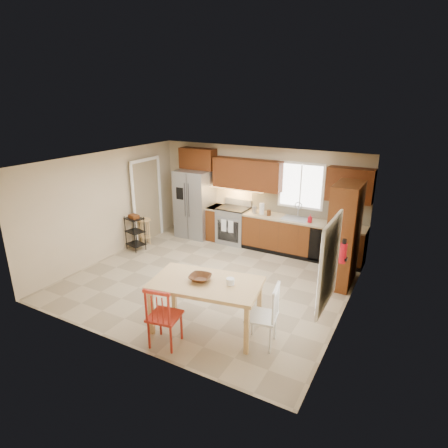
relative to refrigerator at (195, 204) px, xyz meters
name	(u,v)px	position (x,y,z in m)	size (l,w,h in m)	color
floor	(209,280)	(1.70, -2.12, -0.91)	(5.50, 5.50, 0.00)	tan
ceiling	(207,161)	(1.70, -2.12, 1.59)	(5.50, 5.00, 0.02)	silver
wall_back	(258,196)	(1.70, 0.38, 0.34)	(5.50, 0.02, 2.50)	#CCB793
wall_front	(119,273)	(1.70, -4.62, 0.34)	(5.50, 0.02, 2.50)	#CCB793
wall_left	(107,206)	(-1.05, -2.12, 0.34)	(0.02, 5.00, 2.50)	#CCB793
wall_right	(349,249)	(4.45, -2.12, 0.34)	(0.02, 5.00, 2.50)	#CCB793
refrigerator	(195,204)	(0.00, 0.00, 0.00)	(0.92, 0.75, 1.82)	gray
range_stove	(233,225)	(1.15, 0.06, -0.45)	(0.76, 0.63, 0.92)	gray
base_cabinet_narrow	(216,222)	(0.60, 0.08, -0.46)	(0.30, 0.60, 0.90)	#613012
base_cabinet_run	(302,238)	(2.99, 0.08, -0.46)	(2.92, 0.60, 0.90)	#613012
dishwasher	(322,246)	(3.55, -0.22, -0.46)	(0.60, 0.02, 0.78)	black
backsplash	(307,206)	(2.99, 0.36, 0.27)	(2.92, 0.03, 0.55)	beige
upper_over_fridge	(198,159)	(0.00, 0.20, 1.19)	(1.00, 0.35, 0.55)	#57260E
upper_left_block	(247,174)	(1.45, 0.20, 0.92)	(1.80, 0.35, 0.75)	#57260E
upper_right_block	(350,185)	(3.95, 0.20, 0.92)	(1.00, 0.35, 0.75)	#57260E
window_back	(301,186)	(2.80, 0.35, 0.74)	(1.12, 0.04, 1.12)	white
sink	(295,220)	(2.80, 0.08, -0.05)	(0.62, 0.46, 0.16)	gray
undercab_glow	(236,188)	(1.15, 0.17, 0.52)	(1.60, 0.30, 0.01)	#FFBF66
soap_bottle	(310,218)	(3.18, -0.02, 0.09)	(0.09, 0.09, 0.19)	#B20C19
paper_towel	(262,209)	(1.95, 0.03, 0.13)	(0.12, 0.12, 0.28)	white
canister_steel	(254,210)	(1.75, 0.03, 0.08)	(0.11, 0.11, 0.18)	gray
canister_wood	(269,213)	(2.15, 0.00, 0.06)	(0.10, 0.10, 0.14)	#4C2B14
pantry	(344,235)	(4.13, -0.93, 0.14)	(0.50, 0.95, 2.10)	#613012
fire_extinguisher	(343,253)	(4.33, -1.98, 0.19)	(0.12, 0.12, 0.36)	#B20C19
window_right	(329,263)	(4.38, -3.27, 0.54)	(0.04, 1.02, 1.32)	white
doorway	(147,201)	(-0.97, -0.82, 0.14)	(0.04, 0.95, 2.10)	#8C7A59
dining_table	(206,306)	(2.56, -3.63, -0.49)	(1.74, 0.98, 0.85)	tan
chair_red	(165,315)	(2.21, -4.28, -0.40)	(0.48, 0.48, 1.02)	#B22A1B
chair_white	(261,315)	(3.51, -3.58, -0.40)	(0.48, 0.48, 1.02)	white
table_bowl	(200,281)	(2.45, -3.63, -0.05)	(0.35, 0.35, 0.09)	#4C2B14
table_jar	(230,283)	(2.94, -3.52, -0.02)	(0.14, 0.14, 0.17)	white
bar_stool	(145,232)	(-0.80, -1.17, -0.57)	(0.33, 0.33, 0.68)	tan
utility_cart	(135,233)	(-0.76, -1.58, -0.48)	(0.43, 0.34, 0.87)	black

